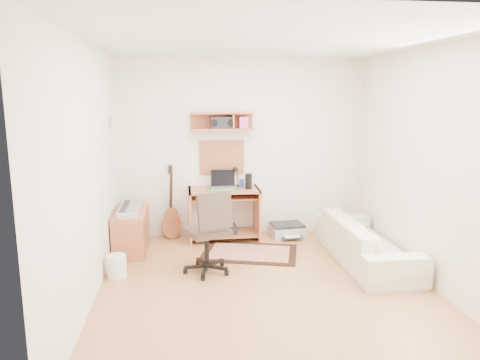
{
  "coord_description": "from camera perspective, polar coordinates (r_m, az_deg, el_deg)",
  "views": [
    {
      "loc": [
        -0.86,
        -4.58,
        2.08
      ],
      "look_at": [
        -0.15,
        1.05,
        1.0
      ],
      "focal_mm": 33.92,
      "sensor_mm": 36.0,
      "label": 1
    }
  ],
  "objects": [
    {
      "name": "left_wall",
      "position": [
        4.74,
        -18.6,
        0.74
      ],
      "size": [
        0.01,
        4.0,
        2.6
      ],
      "primitive_type": "cube",
      "color": "white",
      "rests_on": "ground"
    },
    {
      "name": "music_keyboard",
      "position": [
        6.2,
        -13.67,
        -3.49
      ],
      "size": [
        0.25,
        0.79,
        0.07
      ],
      "primitive_type": "cube",
      "color": "#B2B5BA",
      "rests_on": "cabinet"
    },
    {
      "name": "rug",
      "position": [
        6.09,
        1.22,
        -9.12
      ],
      "size": [
        1.4,
        1.11,
        0.02
      ],
      "primitive_type": "cube",
      "rotation": [
        0.0,
        0.0,
        -0.27
      ],
      "color": "#D3B48D",
      "rests_on": "floor"
    },
    {
      "name": "guitar",
      "position": [
        6.62,
        -8.68,
        -2.82
      ],
      "size": [
        0.32,
        0.24,
        1.07
      ],
      "primitive_type": null,
      "rotation": [
        0.0,
        0.0,
        0.24
      ],
      "color": "brown",
      "rests_on": "floor"
    },
    {
      "name": "back_wall",
      "position": [
        6.68,
        0.25,
        4.08
      ],
      "size": [
        3.6,
        0.01,
        2.6
      ],
      "primitive_type": "cube",
      "color": "white",
      "rests_on": "ground"
    },
    {
      "name": "task_chair",
      "position": [
        5.33,
        -4.23,
        -6.42
      ],
      "size": [
        0.68,
        0.68,
        1.01
      ],
      "primitive_type": null,
      "rotation": [
        0.0,
        0.0,
        0.4
      ],
      "color": "#372B20",
      "rests_on": "floor"
    },
    {
      "name": "printer",
      "position": [
        6.8,
        5.95,
        -6.34
      ],
      "size": [
        0.51,
        0.41,
        0.18
      ],
      "primitive_type": "cube",
      "rotation": [
        0.0,
        0.0,
        0.09
      ],
      "color": "#A5A8AA",
      "rests_on": "floor"
    },
    {
      "name": "cork_board",
      "position": [
        6.64,
        -2.29,
        2.9
      ],
      "size": [
        0.64,
        0.03,
        0.49
      ],
      "primitive_type": "cube",
      "color": "#A37351",
      "rests_on": "back_wall"
    },
    {
      "name": "wall_shelf",
      "position": [
        6.49,
        -2.24,
        7.42
      ],
      "size": [
        0.9,
        0.25,
        0.26
      ],
      "primitive_type": "cube",
      "color": "#BD6642",
      "rests_on": "back_wall"
    },
    {
      "name": "waste_basket",
      "position": [
        5.48,
        -15.25,
        -10.42
      ],
      "size": [
        0.29,
        0.29,
        0.26
      ],
      "primitive_type": "cylinder",
      "rotation": [
        0.0,
        0.0,
        0.4
      ],
      "color": "white",
      "rests_on": "floor"
    },
    {
      "name": "ceiling",
      "position": [
        4.68,
        3.59,
        17.2
      ],
      "size": [
        3.6,
        4.0,
        0.01
      ],
      "primitive_type": "cube",
      "color": "white",
      "rests_on": "ground"
    },
    {
      "name": "floor",
      "position": [
        5.1,
        3.23,
        -13.36
      ],
      "size": [
        3.6,
        4.0,
        0.01
      ],
      "primitive_type": "cube",
      "color": "#B67C4B",
      "rests_on": "ground"
    },
    {
      "name": "boombox",
      "position": [
        6.48,
        -2.28,
        7.24
      ],
      "size": [
        0.32,
        0.15,
        0.17
      ],
      "primitive_type": "cube",
      "color": "black",
      "rests_on": "wall_shelf"
    },
    {
      "name": "pencil_cup",
      "position": [
        6.58,
        0.22,
        -0.39
      ],
      "size": [
        0.08,
        0.08,
        0.11
      ],
      "primitive_type": "cylinder",
      "color": "#343C9D",
      "rests_on": "desk"
    },
    {
      "name": "sofa",
      "position": [
        5.89,
        15.63,
        -6.56
      ],
      "size": [
        0.55,
        1.87,
        0.73
      ],
      "primitive_type": "imported",
      "rotation": [
        0.0,
        0.0,
        1.57
      ],
      "color": "beige",
      "rests_on": "floor"
    },
    {
      "name": "wall_photo",
      "position": [
        6.16,
        -15.97,
        7.02
      ],
      "size": [
        0.02,
        0.2,
        0.15
      ],
      "primitive_type": "cube",
      "color": "#4C8CBF",
      "rests_on": "left_wall"
    },
    {
      "name": "cabinet",
      "position": [
        6.28,
        -13.54,
        -6.23
      ],
      "size": [
        0.4,
        0.9,
        0.55
      ],
      "primitive_type": "cube",
      "color": "#BD6642",
      "rests_on": "floor"
    },
    {
      "name": "desk",
      "position": [
        6.55,
        -2.02,
        -4.31
      ],
      "size": [
        1.0,
        0.55,
        0.75
      ],
      "primitive_type": null,
      "color": "#BD6642",
      "rests_on": "floor"
    },
    {
      "name": "right_wall",
      "position": [
        5.35,
        22.78,
        1.56
      ],
      "size": [
        0.01,
        4.0,
        2.6
      ],
      "primitive_type": "cube",
      "color": "white",
      "rests_on": "ground"
    },
    {
      "name": "speaker",
      "position": [
        6.43,
        1.08,
        -0.15
      ],
      "size": [
        0.1,
        0.1,
        0.22
      ],
      "primitive_type": "cylinder",
      "color": "black",
      "rests_on": "desk"
    },
    {
      "name": "laptop",
      "position": [
        6.42,
        -2.16,
        0.01
      ],
      "size": [
        0.36,
        0.36,
        0.26
      ],
      "primitive_type": null,
      "rotation": [
        0.0,
        0.0,
        -0.07
      ],
      "color": "silver",
      "rests_on": "desk"
    },
    {
      "name": "desk_lamp",
      "position": [
        6.59,
        -0.29,
        0.43
      ],
      "size": [
        0.1,
        0.1,
        0.29
      ],
      "primitive_type": null,
      "color": "black",
      "rests_on": "desk"
    }
  ]
}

